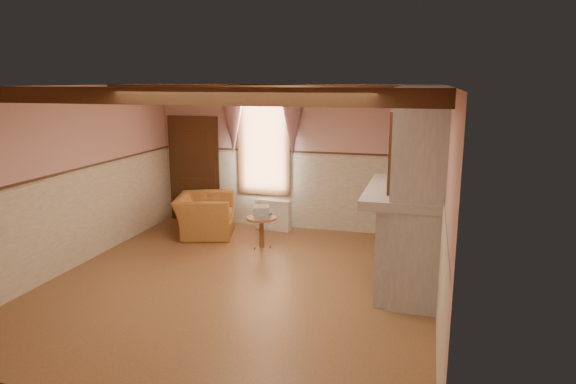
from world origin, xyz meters
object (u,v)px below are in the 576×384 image
(side_table, at_px, (262,232))
(radiator, at_px, (273,215))
(mantel_clock, at_px, (408,172))
(armchair, at_px, (205,215))
(bowl, at_px, (405,185))
(oil_lamp, at_px, (407,174))

(side_table, relative_size, radiator, 0.79)
(mantel_clock, bearing_deg, radiator, 150.20)
(armchair, bearing_deg, mantel_clock, -118.62)
(radiator, relative_size, bowl, 2.18)
(oil_lamp, bearing_deg, radiator, 144.72)
(radiator, height_order, bowl, bowl)
(mantel_clock, bearing_deg, oil_lamp, -90.00)
(armchair, xyz_separation_m, radiator, (1.16, 0.65, -0.08))
(side_table, relative_size, bowl, 1.71)
(radiator, height_order, oil_lamp, oil_lamp)
(bowl, distance_m, mantel_clock, 0.67)
(bowl, height_order, mantel_clock, mantel_clock)
(armchair, distance_m, oil_lamp, 4.09)
(armchair, xyz_separation_m, oil_lamp, (3.73, -1.17, 1.18))
(mantel_clock, bearing_deg, armchair, 167.52)
(side_table, relative_size, oil_lamp, 1.96)
(armchair, distance_m, bowl, 4.16)
(armchair, height_order, radiator, armchair)
(side_table, distance_m, mantel_clock, 2.78)
(side_table, bearing_deg, armchair, 160.74)
(bowl, distance_m, oil_lamp, 0.34)
(armchair, relative_size, oil_lamp, 4.16)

